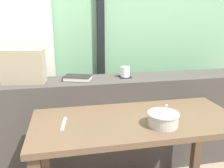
{
  "coord_description": "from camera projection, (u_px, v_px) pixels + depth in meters",
  "views": [
    {
      "loc": [
        -0.38,
        -1.32,
        1.33
      ],
      "look_at": [
        -0.01,
        0.49,
        0.8
      ],
      "focal_mm": 37.8,
      "sensor_mm": 36.0,
      "label": 1
    }
  ],
  "objects": [
    {
      "name": "juice_glass",
      "position": [
        125.0,
        72.0,
        2.0
      ],
      "size": [
        0.08,
        0.08,
        0.09
      ],
      "color": "white",
      "rests_on": "coaster_square"
    },
    {
      "name": "curtain_left_panel",
      "position": [
        21.0,
        26.0,
        2.14
      ],
      "size": [
        0.56,
        0.06,
        2.5
      ],
      "primitive_type": "cube",
      "color": "silver",
      "rests_on": "ground"
    },
    {
      "name": "fork_utensil",
      "position": [
        64.0,
        124.0,
        1.39
      ],
      "size": [
        0.04,
        0.17,
        0.01
      ],
      "primitive_type": "cube",
      "rotation": [
        0.0,
        0.0,
        -0.13
      ],
      "color": "silver",
      "rests_on": "breakfast_table"
    },
    {
      "name": "window_divider_post",
      "position": [
        101.0,
        20.0,
        2.3
      ],
      "size": [
        0.07,
        0.05,
        2.6
      ],
      "primitive_type": "cube",
      "color": "black",
      "rests_on": "ground"
    },
    {
      "name": "breakfast_table",
      "position": [
        136.0,
        136.0,
        1.49
      ],
      "size": [
        1.28,
        0.56,
        0.72
      ],
      "color": "brown",
      "rests_on": "ground"
    },
    {
      "name": "throw_pillow",
      "position": [
        23.0,
        66.0,
        1.8
      ],
      "size": [
        0.34,
        0.18,
        0.26
      ],
      "primitive_type": "cube",
      "rotation": [
        0.0,
        0.0,
        -0.14
      ],
      "color": "tan",
      "rests_on": "dark_console_ledge"
    },
    {
      "name": "outdoor_backdrop",
      "position": [
        101.0,
        9.0,
        2.34
      ],
      "size": [
        4.8,
        0.08,
        2.8
      ],
      "primitive_type": "cube",
      "color": "#7AAD7F",
      "rests_on": "ground"
    },
    {
      "name": "dark_console_ledge",
      "position": [
        112.0,
        124.0,
        2.08
      ],
      "size": [
        2.8,
        0.34,
        0.83
      ],
      "primitive_type": "cube",
      "color": "#423D38",
      "rests_on": "ground"
    },
    {
      "name": "coaster_square",
      "position": [
        125.0,
        77.0,
        2.01
      ],
      "size": [
        0.1,
        0.1,
        0.0
      ],
      "primitive_type": "cube",
      "color": "black",
      "rests_on": "dark_console_ledge"
    },
    {
      "name": "soup_bowl",
      "position": [
        163.0,
        119.0,
        1.36
      ],
      "size": [
        0.18,
        0.18,
        0.14
      ],
      "color": "#BCB7A8",
      "rests_on": "breakfast_table"
    },
    {
      "name": "closed_book",
      "position": [
        78.0,
        78.0,
        1.91
      ],
      "size": [
        0.25,
        0.2,
        0.03
      ],
      "color": "black",
      "rests_on": "dark_console_ledge"
    }
  ]
}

